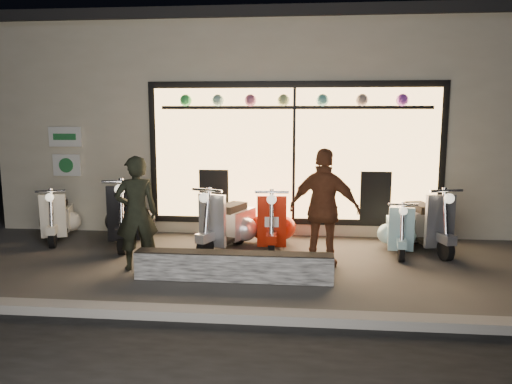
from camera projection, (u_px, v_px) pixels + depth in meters
ground at (237, 266)px, 7.61m from camera, size 40.00×40.00×0.00m
kerb at (213, 314)px, 5.63m from camera, size 40.00×0.25×0.12m
shop_building at (264, 121)px, 12.17m from camera, size 10.20×6.23×4.20m
graffiti_barrier at (234, 266)px, 6.93m from camera, size 2.75×0.28×0.40m
scooter_silver at (230, 223)px, 8.57m from camera, size 0.86×1.48×1.08m
scooter_red at (272, 223)px, 8.62m from camera, size 0.50×1.47×1.05m
scooter_black at (129, 216)px, 8.98m from camera, size 0.75×1.65×1.17m
scooter_cream at (59, 218)px, 9.22m from camera, size 0.70×1.34×0.96m
scooter_blue at (398, 230)px, 8.38m from camera, size 0.46×1.23×0.88m
scooter_grey at (422, 223)px, 8.56m from camera, size 0.75×1.51×1.08m
man at (136, 213)px, 7.35m from camera, size 0.73×0.63×1.70m
woman at (324, 209)px, 7.36m from camera, size 1.13×0.70×1.80m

